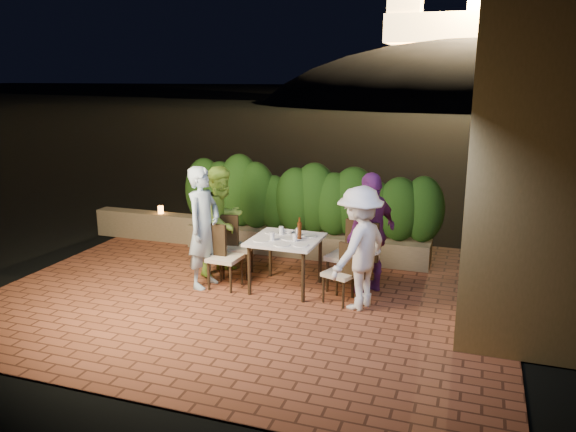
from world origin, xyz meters
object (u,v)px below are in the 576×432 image
at_px(diner_blue, 204,227).
at_px(diner_green, 223,221).
at_px(dining_table, 286,264).
at_px(bowl, 288,232).
at_px(chair_left_front, 225,256).
at_px(chair_right_front, 340,272).
at_px(diner_white, 359,248).
at_px(diner_purple, 371,233).
at_px(chair_right_back, 347,255).
at_px(beer_bottle, 299,228).
at_px(parapet_lamp, 161,210).
at_px(chair_left_back, 237,246).

height_order(diner_blue, diner_green, diner_blue).
height_order(dining_table, bowl, bowl).
distance_m(bowl, chair_left_front, 0.98).
bearing_deg(diner_green, chair_right_front, -87.93).
bearing_deg(diner_white, dining_table, -84.76).
bearing_deg(chair_left_front, diner_purple, 17.63).
distance_m(bowl, chair_right_back, 0.93).
bearing_deg(beer_bottle, diner_blue, -167.09).
distance_m(diner_green, parapet_lamp, 2.30).
bearing_deg(dining_table, parapet_lamp, 151.89).
bearing_deg(diner_blue, bowl, -56.89).
bearing_deg(chair_right_back, chair_left_back, 12.74).
xyz_separation_m(chair_left_front, diner_green, (-0.29, 0.55, 0.37)).
xyz_separation_m(chair_left_front, chair_right_front, (1.69, 0.01, -0.04)).
relative_size(dining_table, bowl, 6.17).
bearing_deg(bowl, diner_green, 177.57).
xyz_separation_m(beer_bottle, chair_right_back, (0.65, 0.17, -0.38)).
bearing_deg(dining_table, diner_blue, -166.80).
relative_size(chair_right_back, parapet_lamp, 7.53).
xyz_separation_m(dining_table, diner_green, (-1.12, 0.31, 0.46)).
relative_size(chair_left_back, diner_purple, 0.56).
bearing_deg(diner_blue, diner_white, -84.43).
xyz_separation_m(chair_left_back, diner_purple, (2.02, 0.02, 0.38)).
bearing_deg(bowl, chair_left_back, -179.63).
height_order(bowl, chair_right_front, chair_right_front).
xyz_separation_m(beer_bottle, chair_left_front, (-1.03, -0.27, -0.44)).
xyz_separation_m(dining_table, chair_right_back, (0.84, 0.21, 0.15)).
height_order(diner_green, parapet_lamp, diner_green).
xyz_separation_m(dining_table, beer_bottle, (0.19, 0.04, 0.53)).
height_order(dining_table, chair_left_front, chair_left_front).
bearing_deg(parapet_lamp, chair_right_back, -19.92).
xyz_separation_m(chair_left_front, chair_right_back, (1.68, 0.45, 0.06)).
bearing_deg(diner_blue, diner_green, 4.92).
bearing_deg(diner_purple, diner_white, 21.94).
distance_m(beer_bottle, diner_white, 1.00).
bearing_deg(chair_right_front, diner_white, -179.35).
distance_m(dining_table, diner_blue, 1.28).
xyz_separation_m(bowl, parapet_lamp, (-2.95, 1.34, -0.20)).
relative_size(bowl, chair_right_back, 0.15).
bearing_deg(beer_bottle, chair_right_front, -21.79).
relative_size(beer_bottle, diner_blue, 0.18).
bearing_deg(dining_table, diner_green, 164.45).
bearing_deg(chair_left_back, beer_bottle, -22.85).
bearing_deg(bowl, dining_table, -78.21).
relative_size(chair_left_front, parapet_lamp, 6.64).
bearing_deg(chair_right_front, dining_table, 5.13).
relative_size(beer_bottle, chair_left_front, 0.33).
relative_size(chair_right_front, diner_green, 0.51).
relative_size(diner_green, diner_purple, 0.98).
xyz_separation_m(chair_right_back, diner_blue, (-1.98, -0.48, 0.35)).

